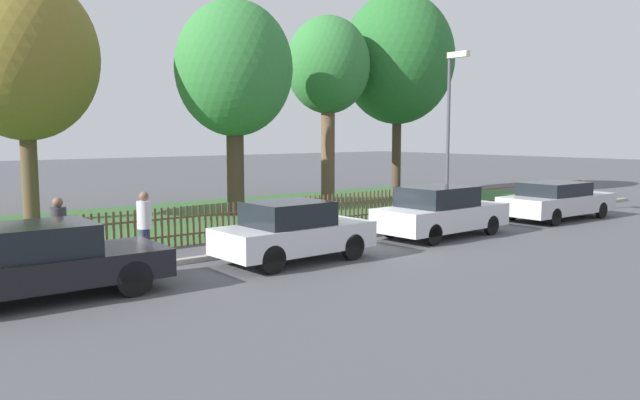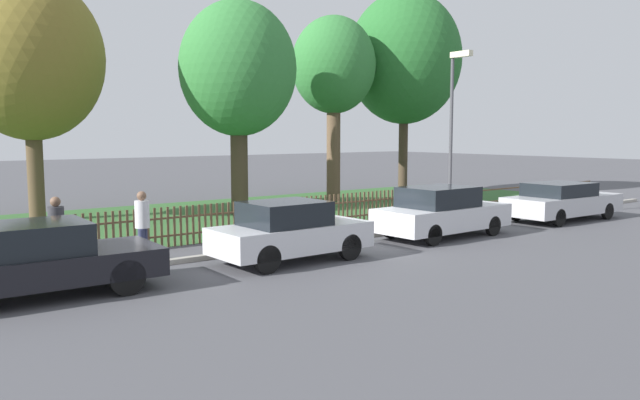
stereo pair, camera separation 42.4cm
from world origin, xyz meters
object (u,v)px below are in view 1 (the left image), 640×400
parked_car_black_saloon (293,231)px  tree_far_left (398,59)px  covered_motorcycle (293,216)px  parked_car_navy_estate (441,212)px  parked_car_red_compact (557,200)px  tree_behind_motorcycle (234,70)px  parked_car_silver_hatchback (42,261)px  pedestrian_by_lamp (145,223)px  tree_nearest_kerb (24,57)px  tree_mid_park (328,67)px  street_lamp (451,117)px  pedestrian_near_fence (59,231)px

parked_car_black_saloon → tree_far_left: (13.04, 9.43, 5.69)m
covered_motorcycle → tree_far_left: size_ratio=0.22×
parked_car_navy_estate → covered_motorcycle: size_ratio=2.06×
parked_car_red_compact → tree_behind_motorcycle: bearing=135.7°
parked_car_silver_hatchback → pedestrian_by_lamp: pedestrian_by_lamp is taller
tree_nearest_kerb → tree_behind_motorcycle: tree_nearest_kerb is taller
parked_car_silver_hatchback → tree_mid_park: bearing=35.0°
parked_car_red_compact → tree_behind_motorcycle: (-7.87, 8.06, 4.53)m
covered_motorcycle → tree_nearest_kerb: size_ratio=0.25×
tree_far_left → pedestrian_by_lamp: size_ratio=5.77×
parked_car_red_compact → tree_nearest_kerb: 18.39m
parked_car_navy_estate → parked_car_red_compact: size_ratio=0.92×
covered_motorcycle → street_lamp: street_lamp is taller
parked_car_red_compact → tree_mid_park: tree_mid_park is taller
tree_behind_motorcycle → parked_car_navy_estate: bearing=-75.8°
parked_car_black_saloon → tree_mid_park: size_ratio=0.47×
tree_mid_park → street_lamp: 8.22m
parked_car_black_saloon → street_lamp: bearing=11.4°
street_lamp → tree_nearest_kerb: bearing=139.3°
tree_behind_motorcycle → street_lamp: size_ratio=1.39×
tree_mid_park → parked_car_black_saloon: bearing=-133.1°
parked_car_navy_estate → pedestrian_near_fence: 10.11m
covered_motorcycle → parked_car_silver_hatchback: bearing=-163.6°
parked_car_silver_hatchback → parked_car_black_saloon: bearing=0.2°
parked_car_silver_hatchback → parked_car_navy_estate: (10.77, 0.02, 0.02)m
tree_nearest_kerb → pedestrian_near_fence: 9.87m
parked_car_black_saloon → tree_mid_park: tree_mid_park is taller
tree_nearest_kerb → tree_mid_park: 11.87m
tree_nearest_kerb → parked_car_red_compact: bearing=-36.9°
parked_car_silver_hatchback → parked_car_red_compact: size_ratio=0.91×
parked_car_navy_estate → parked_car_black_saloon: bearing=-179.8°
tree_behind_motorcycle → pedestrian_near_fence: 10.84m
parked_car_navy_estate → parked_car_red_compact: (5.87, -0.15, -0.06)m
tree_far_left → pedestrian_near_fence: 19.87m
parked_car_red_compact → covered_motorcycle: parked_car_red_compact is taller
parked_car_silver_hatchback → tree_mid_park: (14.23, 9.29, 5.04)m
parked_car_silver_hatchback → parked_car_navy_estate: bearing=1.9°
tree_behind_motorcycle → tree_far_left: 9.85m
tree_far_left → street_lamp: (-5.52, -7.79, -2.92)m
tree_nearest_kerb → pedestrian_near_fence: tree_nearest_kerb is taller
tree_mid_park → pedestrian_near_fence: tree_mid_park is taller
parked_car_red_compact → tree_nearest_kerb: tree_nearest_kerb is taller
parked_car_navy_estate → tree_mid_park: 11.09m
tree_behind_motorcycle → parked_car_red_compact: bearing=-45.7°
parked_car_red_compact → pedestrian_by_lamp: pedestrian_by_lamp is taller
parked_car_black_saloon → pedestrian_near_fence: 5.01m
parked_car_silver_hatchback → covered_motorcycle: 7.73m
parked_car_silver_hatchback → tree_far_left: 21.43m
tree_mid_park → parked_car_silver_hatchback: bearing=-146.9°
parked_car_silver_hatchback → parked_car_black_saloon: (5.41, -0.15, 0.01)m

